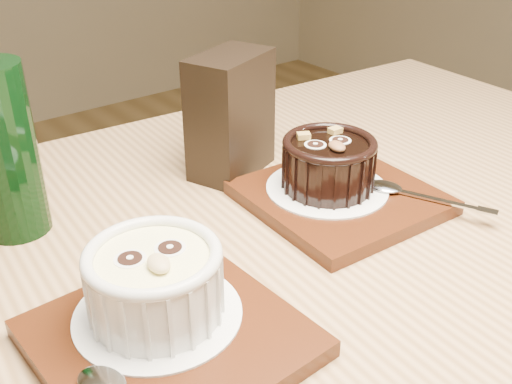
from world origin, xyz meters
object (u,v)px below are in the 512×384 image
condiment_stand (231,115)px  green_bottle (1,144)px  tray_left (170,338)px  ramekin_dark (329,161)px  table (269,352)px  tray_right (340,198)px  ramekin_white (155,280)px

condiment_stand → green_bottle: (-0.24, 0.03, 0.02)m
tray_left → condiment_stand: size_ratio=1.29×
ramekin_dark → condiment_stand: condiment_stand is taller
table → ramekin_dark: size_ratio=12.80×
tray_right → ramekin_dark: 0.04m
ramekin_white → condiment_stand: condiment_stand is taller
ramekin_dark → condiment_stand: 0.13m
ramekin_dark → green_bottle: green_bottle is taller
table → condiment_stand: (0.10, 0.19, 0.16)m
condiment_stand → tray_right: bearing=-72.0°
tray_left → tray_right: same height
table → tray_right: bearing=20.6°
table → tray_right: (0.14, 0.05, 0.10)m
ramekin_white → tray_right: (0.25, 0.05, -0.04)m
table → ramekin_dark: bearing=26.4°
table → ramekin_white: ramekin_white is taller
table → tray_left: tray_left is taller
tray_right → green_bottle: 0.34m
tray_right → ramekin_dark: (-0.01, 0.01, 0.04)m
ramekin_white → condiment_stand: size_ratio=0.74×
tray_right → ramekin_dark: size_ratio=1.83×
tray_left → tray_right: 0.27m
tray_left → ramekin_dark: ramekin_dark is taller
ramekin_white → green_bottle: green_bottle is taller
table → condiment_stand: condiment_stand is taller
table → ramekin_white: size_ratio=12.18×
table → tray_right: size_ratio=6.98×
tray_right → ramekin_dark: bearing=118.0°
table → tray_right: tray_right is taller
tray_right → green_bottle: (-0.29, 0.16, 0.08)m
table → tray_right: 0.18m
tray_right → condiment_stand: bearing=108.0°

